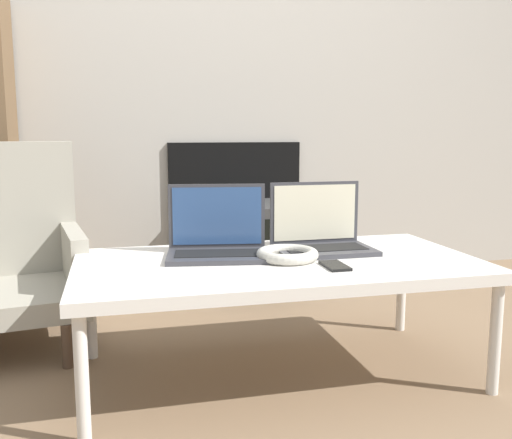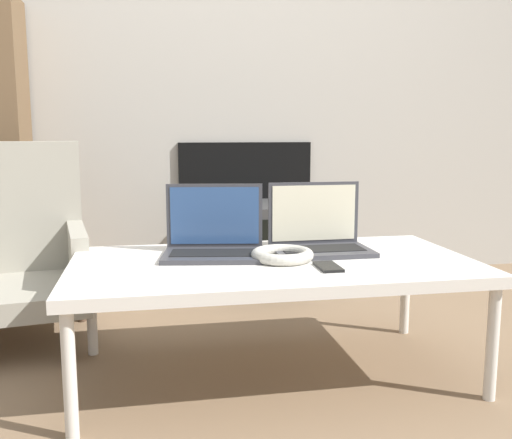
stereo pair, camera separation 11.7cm
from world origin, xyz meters
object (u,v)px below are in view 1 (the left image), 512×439
object	(u,v)px
headphones	(287,254)
phone	(335,266)
laptop_left	(218,240)
tv	(245,246)
laptop_right	(321,235)

from	to	relation	value
headphones	phone	distance (m)	0.17
laptop_left	tv	world-z (taller)	laptop_left
laptop_left	headphones	bearing A→B (deg)	-20.59
laptop_left	laptop_right	bearing A→B (deg)	9.05
phone	tv	world-z (taller)	tv
phone	tv	distance (m)	1.20
laptop_right	tv	xyz separation A→B (m)	(-0.06, 0.94, -0.22)
laptop_right	headphones	bearing A→B (deg)	-142.83
phone	laptop_left	bearing A→B (deg)	142.17
phone	tv	size ratio (longest dim) A/B	0.25
phone	tv	bearing A→B (deg)	90.58
laptop_right	phone	bearing A→B (deg)	-99.94
laptop_right	tv	world-z (taller)	laptop_right
headphones	phone	size ratio (longest dim) A/B	1.64
laptop_right	phone	world-z (taller)	laptop_right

